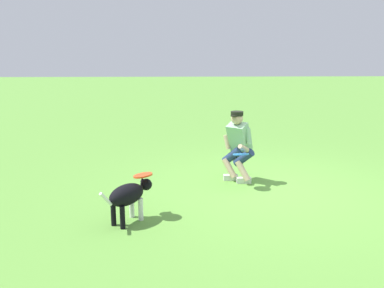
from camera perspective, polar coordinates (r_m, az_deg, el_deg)
The scene contains 5 objects.
ground_plane at distance 7.15m, azimuth 10.92°, elevation -6.33°, with size 60.00×60.00×0.00m, color #5F9B3C.
person at distance 7.33m, azimuth 6.45°, elevation -0.02°, with size 0.60×0.71×1.29m.
dog at distance 5.73m, azimuth -8.78°, elevation -7.08°, with size 0.67×0.83×0.57m.
frisbee_flying at distance 5.78m, azimuth -6.87°, elevation -4.35°, with size 0.27×0.27×0.02m, color #EE461A.
frisbee_held at distance 6.98m, azimuth 6.84°, elevation -1.44°, with size 0.28×0.28×0.02m, color #3282E8.
Camera 1 is at (1.57, 6.57, 2.34)m, focal length 38.20 mm.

